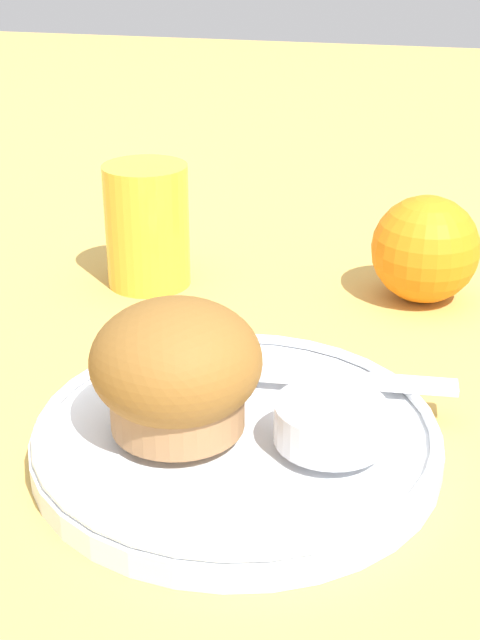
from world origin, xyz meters
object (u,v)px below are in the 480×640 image
muffin (176,370)px  juice_glass (147,226)px  butter_knife (286,375)px  orange_fruit (425,249)px

muffin → juice_glass: 0.24m
juice_glass → butter_knife: bearing=-48.7°
butter_knife → juice_glass: (-0.14, 0.16, 0.02)m
orange_fruit → juice_glass: bearing=-174.4°
orange_fruit → muffin: bearing=-114.5°
butter_knife → juice_glass: size_ratio=2.13×
muffin → butter_knife: bearing=54.9°
butter_knife → orange_fruit: 0.19m
orange_fruit → juice_glass: size_ratio=0.84×
orange_fruit → butter_knife: bearing=-110.2°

